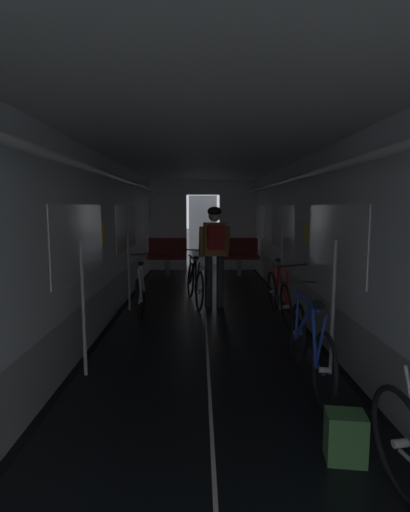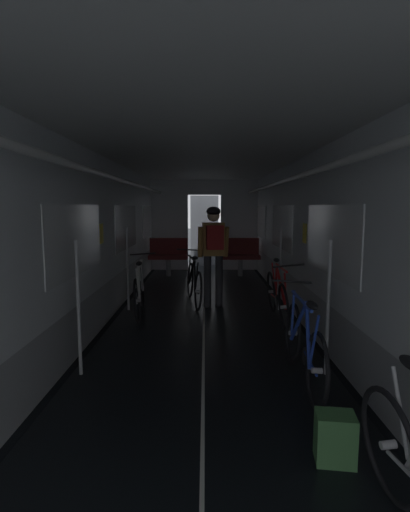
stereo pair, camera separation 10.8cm
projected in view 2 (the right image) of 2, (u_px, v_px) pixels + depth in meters
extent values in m
cube|color=black|center=(98.00, 337.00, 5.28)|extent=(0.08, 11.50, 0.01)
cube|color=black|center=(311.00, 338.00, 5.27)|extent=(0.08, 11.50, 0.01)
cube|color=beige|center=(205.00, 338.00, 5.27)|extent=(0.03, 11.27, 0.00)
cube|color=#9EA0A5|center=(90.00, 316.00, 5.24)|extent=(0.12, 11.50, 0.60)
cube|color=silver|center=(87.00, 223.00, 5.09)|extent=(0.12, 11.50, 1.85)
cube|color=white|center=(78.00, 240.00, 4.54)|extent=(0.02, 1.90, 0.80)
cube|color=white|center=(127.00, 227.00, 7.39)|extent=(0.02, 1.90, 0.80)
cube|color=white|center=(149.00, 222.00, 10.25)|extent=(0.02, 1.90, 0.80)
cube|color=yellow|center=(102.00, 234.00, 5.61)|extent=(0.01, 0.20, 0.28)
cylinder|color=white|center=(112.00, 177.00, 5.02)|extent=(0.07, 11.04, 0.07)
cylinder|color=#B7BABF|center=(80.00, 308.00, 4.05)|extent=(0.04, 0.04, 1.40)
cylinder|color=#B7BABF|center=(129.00, 269.00, 6.63)|extent=(0.04, 0.04, 1.40)
cube|color=#9EA0A5|center=(319.00, 316.00, 5.23)|extent=(0.12, 11.50, 0.60)
cube|color=silver|center=(323.00, 223.00, 5.08)|extent=(0.12, 11.50, 1.85)
cube|color=white|center=(331.00, 240.00, 4.53)|extent=(0.02, 1.90, 0.80)
cube|color=white|center=(283.00, 227.00, 7.39)|extent=(0.02, 1.90, 0.80)
cube|color=white|center=(261.00, 222.00, 10.24)|extent=(0.02, 1.90, 0.80)
cube|color=yellow|center=(306.00, 233.00, 5.70)|extent=(0.01, 0.20, 0.28)
cylinder|color=white|center=(297.00, 177.00, 5.01)|extent=(0.07, 11.04, 0.07)
cylinder|color=#B7BABF|center=(329.00, 308.00, 4.04)|extent=(0.04, 0.04, 1.40)
cylinder|color=#B7BABF|center=(281.00, 269.00, 6.62)|extent=(0.04, 0.04, 1.40)
cube|color=silver|center=(171.00, 225.00, 10.89)|extent=(1.00, 0.12, 2.45)
cube|color=silver|center=(240.00, 225.00, 10.89)|extent=(1.00, 0.12, 2.45)
cube|color=silver|center=(205.00, 187.00, 10.76)|extent=(0.90, 0.12, 0.40)
cube|color=#4C4F54|center=(205.00, 231.00, 11.61)|extent=(0.81, 0.04, 2.05)
cube|color=silver|center=(205.00, 144.00, 4.96)|extent=(3.14, 11.62, 0.12)
cylinder|color=gray|center=(169.00, 267.00, 9.96)|extent=(0.12, 0.12, 0.44)
cube|color=maroon|center=(169.00, 257.00, 9.93)|extent=(0.96, 0.44, 0.10)
cube|color=maroon|center=(170.00, 246.00, 10.09)|extent=(0.96, 0.08, 0.40)
torus|color=gray|center=(153.00, 238.00, 10.09)|extent=(0.14, 0.14, 0.02)
cylinder|color=gray|center=(241.00, 267.00, 9.96)|extent=(0.12, 0.12, 0.44)
cube|color=maroon|center=(241.00, 257.00, 9.92)|extent=(0.96, 0.44, 0.10)
cube|color=maroon|center=(241.00, 246.00, 10.08)|extent=(0.96, 0.08, 0.40)
torus|color=gray|center=(224.00, 238.00, 10.09)|extent=(0.14, 0.14, 0.02)
torus|color=black|center=(138.00, 301.00, 5.94)|extent=(0.14, 0.67, 0.67)
cylinder|color=#B2B2B7|center=(138.00, 301.00, 5.94)|extent=(0.10, 0.06, 0.06)
torus|color=black|center=(143.00, 287.00, 6.95)|extent=(0.14, 0.67, 0.67)
cylinder|color=#B2B2B7|center=(143.00, 287.00, 6.95)|extent=(0.10, 0.06, 0.06)
cylinder|color=silver|center=(142.00, 278.00, 6.61)|extent=(0.06, 0.54, 0.56)
cylinder|color=silver|center=(140.00, 282.00, 6.20)|extent=(0.10, 0.34, 0.55)
cylinder|color=silver|center=(142.00, 263.00, 6.42)|extent=(0.11, 0.82, 0.04)
cylinder|color=silver|center=(139.00, 284.00, 5.98)|extent=(0.04, 0.17, 0.49)
cylinder|color=silver|center=(139.00, 299.00, 6.16)|extent=(0.07, 0.45, 0.07)
cylinder|color=silver|center=(143.00, 274.00, 6.89)|extent=(0.06, 0.09, 0.49)
cylinder|color=black|center=(140.00, 297.00, 6.39)|extent=(0.04, 0.17, 0.17)
ellipsoid|color=black|center=(140.00, 263.00, 5.99)|extent=(0.11, 0.25, 0.07)
cylinder|color=black|center=(144.00, 254.00, 6.87)|extent=(0.44, 0.06, 0.05)
torus|color=black|center=(389.00, 445.00, 2.34)|extent=(0.13, 0.67, 0.67)
cylinder|color=#B2B2B7|center=(389.00, 445.00, 2.34)|extent=(0.10, 0.06, 0.06)
cylinder|color=#ADAFB5|center=(402.00, 412.00, 2.24)|extent=(0.07, 0.16, 0.49)
torus|color=black|center=(273.00, 292.00, 6.58)|extent=(0.10, 0.67, 0.67)
cylinder|color=#B2B2B7|center=(273.00, 292.00, 6.58)|extent=(0.09, 0.05, 0.06)
torus|color=black|center=(285.00, 307.00, 5.56)|extent=(0.10, 0.67, 0.67)
cylinder|color=#B2B2B7|center=(285.00, 307.00, 5.56)|extent=(0.09, 0.05, 0.06)
cylinder|color=red|center=(282.00, 287.00, 5.85)|extent=(0.09, 0.54, 0.56)
cylinder|color=red|center=(277.00, 282.00, 6.26)|extent=(0.09, 0.34, 0.55)
cylinder|color=red|center=(282.00, 268.00, 5.97)|extent=(0.04, 0.82, 0.04)
cylinder|color=red|center=(275.00, 278.00, 6.48)|extent=(0.07, 0.16, 0.49)
cylinder|color=red|center=(275.00, 296.00, 6.36)|extent=(0.03, 0.45, 0.07)
cylinder|color=red|center=(286.00, 290.00, 5.56)|extent=(0.07, 0.09, 0.49)
cylinder|color=black|center=(277.00, 301.00, 6.14)|extent=(0.03, 0.17, 0.17)
ellipsoid|color=black|center=(278.00, 260.00, 6.39)|extent=(0.10, 0.24, 0.07)
cylinder|color=black|center=(290.00, 266.00, 5.50)|extent=(0.44, 0.03, 0.06)
torus|color=black|center=(318.00, 371.00, 3.40)|extent=(0.08, 0.67, 0.67)
cylinder|color=#B2B2B7|center=(318.00, 371.00, 3.40)|extent=(0.09, 0.05, 0.05)
torus|color=black|center=(294.00, 333.00, 4.41)|extent=(0.08, 0.67, 0.67)
cylinder|color=#B2B2B7|center=(294.00, 333.00, 4.41)|extent=(0.09, 0.05, 0.05)
cylinder|color=#2342B7|center=(300.00, 322.00, 4.07)|extent=(0.06, 0.54, 0.56)
cylinder|color=#2342B7|center=(309.00, 335.00, 3.66)|extent=(0.07, 0.34, 0.55)
cylinder|color=#2342B7|center=(302.00, 300.00, 3.88)|extent=(0.05, 0.82, 0.04)
cylinder|color=#2342B7|center=(315.00, 341.00, 3.44)|extent=(0.05, 0.16, 0.49)
cylinder|color=#2342B7|center=(312.00, 363.00, 3.62)|extent=(0.04, 0.45, 0.07)
cylinder|color=#2342B7|center=(294.00, 313.00, 4.35)|extent=(0.06, 0.09, 0.49)
cylinder|color=black|center=(306.00, 356.00, 3.85)|extent=(0.02, 0.17, 0.17)
ellipsoid|color=black|center=(313.00, 305.00, 3.45)|extent=(0.10, 0.24, 0.06)
cylinder|color=black|center=(293.00, 281.00, 4.33)|extent=(0.44, 0.03, 0.05)
cylinder|color=#2D2D33|center=(209.00, 281.00, 6.85)|extent=(0.13, 0.13, 0.90)
cylinder|color=#2D2D33|center=(220.00, 281.00, 6.87)|extent=(0.13, 0.13, 0.90)
cube|color=olive|center=(214.00, 239.00, 6.77)|extent=(0.38, 0.26, 0.56)
cylinder|color=olive|center=(201.00, 242.00, 6.77)|extent=(0.11, 0.21, 0.53)
cylinder|color=olive|center=(227.00, 242.00, 6.82)|extent=(0.11, 0.21, 0.53)
sphere|color=beige|center=(215.00, 216.00, 6.72)|extent=(0.21, 0.21, 0.21)
ellipsoid|color=black|center=(215.00, 211.00, 6.71)|extent=(0.27, 0.31, 0.16)
cube|color=maroon|center=(216.00, 238.00, 6.60)|extent=(0.30, 0.19, 0.40)
torus|color=black|center=(199.00, 291.00, 6.62)|extent=(0.19, 0.67, 0.67)
cylinder|color=#B2B2B7|center=(199.00, 291.00, 6.62)|extent=(0.10, 0.06, 0.06)
torus|color=black|center=(191.00, 280.00, 7.62)|extent=(0.19, 0.67, 0.67)
cylinder|color=#B2B2B7|center=(191.00, 280.00, 7.62)|extent=(0.10, 0.06, 0.06)
cylinder|color=black|center=(193.00, 271.00, 7.28)|extent=(0.16, 0.53, 0.56)
cylinder|color=black|center=(196.00, 275.00, 6.88)|extent=(0.06, 0.35, 0.55)
cylinder|color=black|center=(193.00, 258.00, 7.09)|extent=(0.17, 0.81, 0.04)
cylinder|color=black|center=(198.00, 276.00, 6.65)|extent=(0.08, 0.16, 0.49)
cylinder|color=black|center=(197.00, 290.00, 6.84)|extent=(0.10, 0.45, 0.07)
cylinder|color=black|center=(191.00, 268.00, 7.56)|extent=(0.05, 0.10, 0.49)
cylinder|color=black|center=(196.00, 288.00, 7.06)|extent=(0.05, 0.17, 0.17)
ellipsoid|color=black|center=(196.00, 258.00, 6.66)|extent=(0.13, 0.25, 0.07)
cylinder|color=black|center=(189.00, 250.00, 7.53)|extent=(0.44, 0.10, 0.05)
cube|color=#3D703D|center=(336.00, 438.00, 2.69)|extent=(0.28, 0.23, 0.34)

